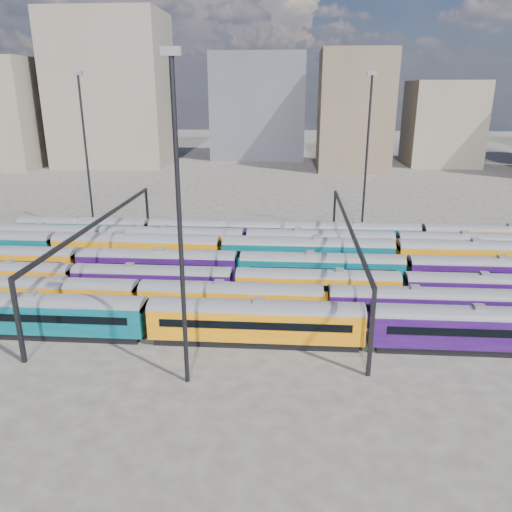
# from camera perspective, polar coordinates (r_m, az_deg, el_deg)

# --- Properties ---
(ground) EXTENTS (500.00, 500.00, 0.00)m
(ground) POSITION_cam_1_polar(r_m,az_deg,el_deg) (61.74, 0.85, -3.27)
(ground) COLOR #413C37
(ground) RESTS_ON ground
(rake_0) EXTENTS (123.34, 3.01, 5.06)m
(rake_0) POSITION_cam_1_polar(r_m,az_deg,el_deg) (47.40, 12.64, -7.24)
(rake_0) COLOR black
(rake_0) RESTS_ON ground
(rake_1) EXTENTS (116.30, 2.84, 4.77)m
(rake_1) POSITION_cam_1_polar(r_m,az_deg,el_deg) (51.59, 7.96, -4.96)
(rake_1) COLOR black
(rake_1) RESTS_ON ground
(rake_2) EXTENTS (130.50, 2.73, 4.58)m
(rake_2) POSITION_cam_1_polar(r_m,az_deg,el_deg) (56.21, 7.01, -3.02)
(rake_2) COLOR black
(rake_2) RESTS_ON ground
(rake_3) EXTENTS (140.86, 2.94, 4.95)m
(rake_3) POSITION_cam_1_polar(r_m,az_deg,el_deg) (62.92, -11.22, -0.69)
(rake_3) COLOR black
(rake_3) RESTS_ON ground
(rake_4) EXTENTS (112.81, 3.30, 5.58)m
(rake_4) POSITION_cam_1_polar(r_m,az_deg,el_deg) (68.51, -13.45, 1.02)
(rake_4) COLOR black
(rake_4) RESTS_ON ground
(rake_5) EXTENTS (125.04, 3.05, 5.14)m
(rake_5) POSITION_cam_1_polar(r_m,az_deg,el_deg) (70.52, -1.25, 1.84)
(rake_5) COLOR black
(rake_5) RESTS_ON ground
(rake_6) EXTENTS (101.65, 2.98, 5.01)m
(rake_6) POSITION_cam_1_polar(r_m,az_deg,el_deg) (75.58, 10.81, 2.60)
(rake_6) COLOR black
(rake_6) RESTS_ON ground
(gantry_1) EXTENTS (0.35, 40.35, 8.03)m
(gantry_1) POSITION_cam_1_polar(r_m,az_deg,el_deg) (63.86, -17.36, 3.03)
(gantry_1) COLOR black
(gantry_1) RESTS_ON ground
(gantry_2) EXTENTS (0.35, 40.35, 8.03)m
(gantry_2) POSITION_cam_1_polar(r_m,az_deg,el_deg) (59.86, 10.49, 2.57)
(gantry_2) COLOR black
(gantry_2) RESTS_ON ground
(mast_1) EXTENTS (1.40, 0.50, 25.60)m
(mast_1) POSITION_cam_1_polar(r_m,az_deg,el_deg) (86.41, -18.89, 11.59)
(mast_1) COLOR black
(mast_1) RESTS_ON ground
(mast_2) EXTENTS (1.40, 0.50, 25.60)m
(mast_2) POSITION_cam_1_polar(r_m,az_deg,el_deg) (37.29, -8.76, 4.46)
(mast_2) COLOR black
(mast_2) RESTS_ON ground
(mast_3) EXTENTS (1.40, 0.50, 25.60)m
(mast_3) POSITION_cam_1_polar(r_m,az_deg,el_deg) (82.60, 12.59, 11.85)
(mast_3) COLOR black
(mast_3) RESTS_ON ground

